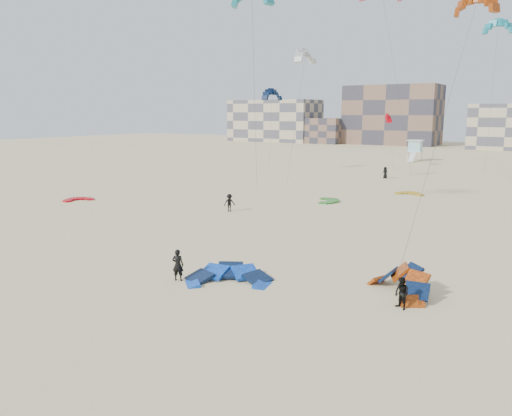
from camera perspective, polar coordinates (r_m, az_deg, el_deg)
The scene contains 19 objects.
ground at distance 30.37m, azimuth -9.12°, elevation -7.71°, with size 320.00×320.00×0.00m, color beige.
kite_ground_blue at distance 29.03m, azimuth -3.19°, elevation -8.46°, with size 4.99×5.06×1.41m, color blue, non-canonical shape.
kite_ground_orange at distance 28.34m, azimuth 16.00°, elevation -9.37°, with size 4.14×3.46×2.41m, color #E3560C, non-canonical shape.
kite_ground_red at distance 59.01m, azimuth -19.62°, elevation 0.82°, with size 2.95×3.12×0.41m, color #E60202, non-canonical shape.
kite_ground_green at distance 55.49m, azimuth 8.18°, elevation 0.75°, with size 3.31×3.50×0.43m, color #3A8925, non-canonical shape.
kite_ground_yellow at distance 62.40m, azimuth 17.13°, elevation 1.48°, with size 3.06×3.21×0.45m, color #C38D11, non-canonical shape.
kitesurfer_main at distance 29.33m, azimuth -8.92°, elevation -6.45°, with size 0.68×0.45×1.87m, color black.
kitesurfer_b at distance 25.97m, azimuth 16.32°, elevation -9.36°, with size 0.79×0.61×1.62m, color black.
kitesurfer_c at distance 49.28m, azimuth -3.05°, elevation 0.61°, with size 1.13×0.65×1.74m, color black.
kitesurfer_e at distance 77.09m, azimuth 14.55°, elevation 3.95°, with size 0.84×0.54×1.71m, color black.
kite_fly_orange at distance 55.18m, azimuth 23.82°, elevation 20.40°, with size 4.39×28.70×19.94m.
kite_fly_grey at distance 67.96m, azimuth 5.62°, elevation 16.73°, with size 4.62×11.03×17.09m.
kite_fly_navy at distance 82.27m, azimuth 1.84°, elevation 12.71°, with size 4.62×6.43×12.74m.
kite_fly_teal_b at distance 85.03m, azimuth 25.94°, elevation 18.03°, with size 4.75×7.32×22.19m.
kite_fly_red at distance 91.70m, azimuth 14.89°, elevation 9.79°, with size 6.66×12.42×8.74m.
lifeguard_tower_far at distance 107.23m, azimuth 17.71°, elevation 6.28°, with size 3.17×5.86×4.23m.
condo_west_a at distance 175.78m, azimuth 2.16°, elevation 9.93°, with size 30.00×15.00×14.00m, color #C5B390.
condo_west_b at distance 163.01m, azimuth 15.30°, elevation 10.20°, with size 28.00×14.00×18.00m, color #7B5C4A.
condo_fill_left at distance 164.77m, azimuth 7.86°, elevation 8.74°, with size 12.00×10.00×8.00m, color #7B5C4A.
Camera 1 is at (19.37, -21.35, 9.55)m, focal length 35.00 mm.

